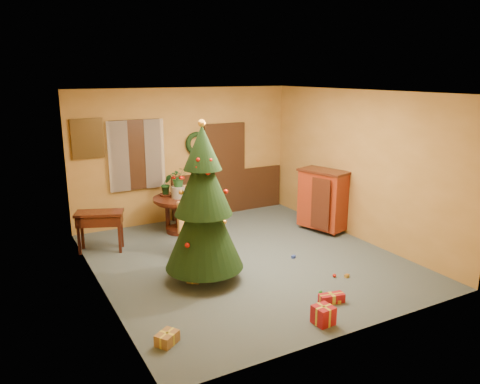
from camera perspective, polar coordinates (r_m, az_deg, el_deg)
room_envelope at (r=10.46m, az=-5.53°, el=2.77°), size 5.50×5.50×5.50m
dining_table at (r=9.66m, az=-7.37°, el=-1.93°), size 1.07×1.07×0.74m
urn at (r=9.57m, az=-7.44°, el=0.01°), size 0.31×0.31×0.23m
centerpiece_plant at (r=9.49m, az=-7.50°, el=1.85°), size 0.36×0.31×0.40m
chair_near at (r=8.37m, az=-5.86°, el=-4.19°), size 0.60×0.60×1.03m
chair_far at (r=9.81m, az=-6.09°, el=-1.53°), size 0.48×0.48×1.00m
guitar at (r=8.09m, az=-3.77°, el=-5.78°), size 0.50×0.63×0.83m
plant_stand at (r=9.86m, az=-8.85°, el=-1.85°), size 0.30×0.30×0.77m
stand_plant at (r=9.73m, az=-8.97°, el=0.97°), size 0.23×0.19×0.42m
christmas_tree at (r=7.19m, az=-4.48°, el=-1.82°), size 1.23×1.23×2.54m
writing_desk at (r=8.93m, az=-16.73°, el=-3.46°), size 0.94×0.70×0.75m
sideboard at (r=9.76m, az=10.06°, el=-0.79°), size 0.80×1.12×1.29m
gift_a at (r=6.02m, az=-8.87°, el=-17.20°), size 0.34×0.32×0.15m
gift_b at (r=6.43m, az=10.13°, el=-14.55°), size 0.26×0.26×0.25m
gift_c at (r=7.56m, az=-5.53°, el=-10.16°), size 0.32×0.33×0.15m
gift_d at (r=7.00m, az=11.09°, el=-12.59°), size 0.39×0.22×0.13m
toy_a at (r=8.45m, az=6.54°, el=-7.85°), size 0.09×0.08×0.05m
toy_b at (r=7.22m, az=9.80°, el=-11.94°), size 0.06×0.06×0.06m
toy_c at (r=7.02m, az=12.02°, el=-12.90°), size 0.09×0.09×0.05m
toy_d at (r=7.81m, az=11.43°, el=-9.95°), size 0.06×0.06×0.06m
toy_e at (r=7.84m, az=12.90°, el=-9.94°), size 0.09×0.07×0.05m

